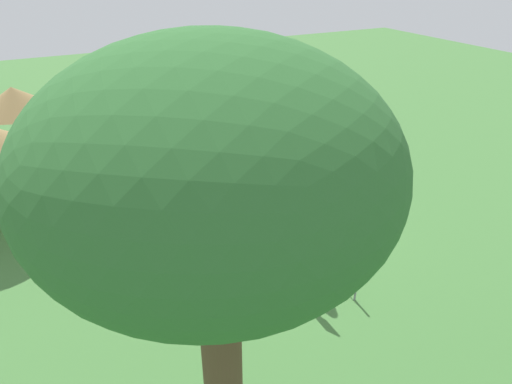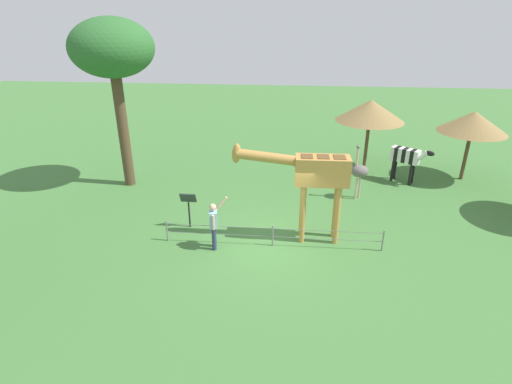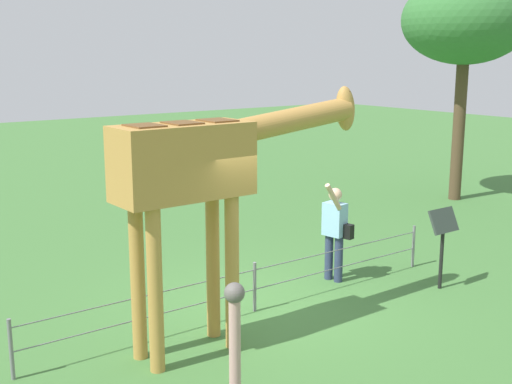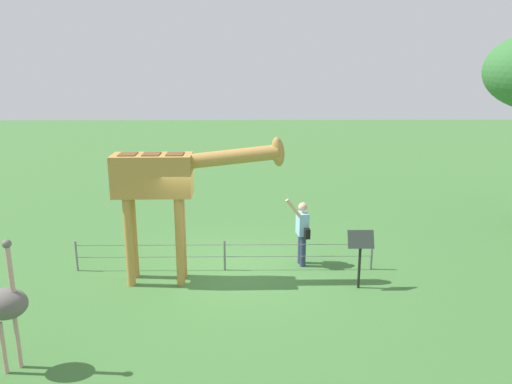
# 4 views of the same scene
# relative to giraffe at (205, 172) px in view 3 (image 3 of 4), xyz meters

# --- Properties ---
(ground_plane) EXTENTS (60.00, 60.00, 0.00)m
(ground_plane) POSITION_rel_giraffe_xyz_m (1.19, 0.51, -2.30)
(ground_plane) COLOR #427538
(giraffe) EXTENTS (3.73, 0.72, 3.29)m
(giraffe) POSITION_rel_giraffe_xyz_m (0.00, 0.00, 0.00)
(giraffe) COLOR #BC8942
(giraffe) RESTS_ON ground_plane
(visitor) EXTENTS (0.60, 0.57, 1.74)m
(visitor) POSITION_rel_giraffe_xyz_m (3.05, 0.87, -1.39)
(visitor) COLOR navy
(visitor) RESTS_ON ground_plane
(tree_northeast) EXTENTS (3.14, 3.14, 5.65)m
(tree_northeast) POSITION_rel_giraffe_xyz_m (9.91, 3.62, 2.21)
(tree_northeast) COLOR brown
(tree_northeast) RESTS_ON ground_plane
(info_sign) EXTENTS (0.56, 0.21, 1.32)m
(info_sign) POSITION_rel_giraffe_xyz_m (4.17, -0.43, -1.35)
(info_sign) COLOR black
(info_sign) RESTS_ON ground_plane
(wire_fence) EXTENTS (7.05, 0.05, 0.75)m
(wire_fence) POSITION_rel_giraffe_xyz_m (1.19, 0.58, -1.89)
(wire_fence) COLOR slate
(wire_fence) RESTS_ON ground_plane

